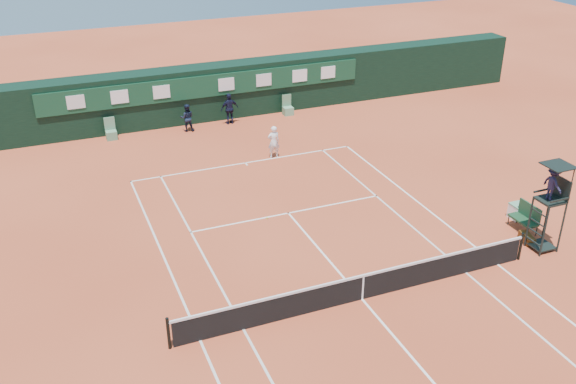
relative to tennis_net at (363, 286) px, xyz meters
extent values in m
plane|color=#C7502F|center=(0.00, 0.00, -0.51)|extent=(90.00, 90.00, 0.00)
cube|color=silver|center=(0.00, 11.88, -0.50)|extent=(11.05, 0.08, 0.01)
cube|color=white|center=(5.49, 0.00, -0.50)|extent=(0.08, 23.85, 0.01)
cube|color=silver|center=(-5.49, 0.00, -0.50)|extent=(0.08, 23.85, 0.01)
cube|color=silver|center=(4.12, 0.00, -0.50)|extent=(0.08, 23.85, 0.01)
cube|color=silver|center=(-4.12, 0.00, -0.50)|extent=(0.08, 23.85, 0.01)
cube|color=white|center=(0.00, 6.40, -0.50)|extent=(8.31, 0.08, 0.01)
cube|color=white|center=(0.00, 0.00, -0.50)|extent=(0.08, 12.88, 0.01)
cube|color=silver|center=(0.00, 11.73, -0.50)|extent=(0.08, 0.30, 0.01)
cube|color=black|center=(0.00, 0.00, -0.06)|extent=(12.60, 0.04, 0.90)
cube|color=silver|center=(0.00, 0.00, 0.42)|extent=(12.80, 0.06, 0.08)
cube|color=white|center=(0.00, 0.00, -0.05)|extent=(0.06, 0.05, 0.92)
cylinder|color=black|center=(6.40, 0.00, 0.04)|extent=(0.10, 0.10, 1.10)
cylinder|color=black|center=(-6.40, 0.00, 0.04)|extent=(0.10, 0.10, 1.10)
cube|color=black|center=(0.00, 18.75, 0.99)|extent=(40.00, 1.50, 3.00)
cube|color=#103D25|center=(0.00, 17.94, 1.59)|extent=(18.00, 0.10, 1.20)
cube|color=silver|center=(-7.00, 17.87, 1.59)|extent=(0.90, 0.04, 0.70)
cube|color=white|center=(-4.80, 17.87, 1.59)|extent=(0.90, 0.04, 0.70)
cube|color=white|center=(-2.60, 17.87, 1.59)|extent=(0.90, 0.04, 0.70)
cube|color=white|center=(1.00, 17.87, 1.59)|extent=(0.90, 0.04, 0.70)
cube|color=silver|center=(3.20, 17.87, 1.59)|extent=(0.90, 0.04, 0.70)
cube|color=white|center=(5.40, 17.87, 1.59)|extent=(0.90, 0.04, 0.70)
cube|color=white|center=(7.20, 17.87, 1.59)|extent=(0.90, 0.04, 0.70)
cube|color=#5C8C66|center=(-5.50, 17.45, -0.28)|extent=(0.55, 0.50, 0.46)
cube|color=#588666|center=(-5.50, 17.67, 0.29)|extent=(0.55, 0.06, 0.70)
cube|color=#649971|center=(4.50, 17.45, -0.28)|extent=(0.55, 0.50, 0.46)
cube|color=#537F5B|center=(4.50, 17.67, 0.29)|extent=(0.55, 0.06, 0.70)
cylinder|color=black|center=(7.26, -0.12, 0.49)|extent=(0.07, 0.07, 2.00)
cylinder|color=black|center=(7.26, 0.68, 0.49)|extent=(0.07, 0.07, 2.00)
cylinder|color=black|center=(8.06, -0.12, 0.49)|extent=(0.07, 0.07, 2.00)
cylinder|color=black|center=(8.06, 0.68, 0.49)|extent=(0.07, 0.07, 2.00)
cube|color=black|center=(7.66, 0.28, 1.53)|extent=(0.85, 0.85, 0.08)
cube|color=black|center=(8.06, 0.28, 1.94)|extent=(0.06, 0.85, 0.80)
cube|color=black|center=(7.66, -0.14, 1.74)|extent=(0.85, 0.05, 0.06)
cube|color=black|center=(7.66, 0.70, 1.74)|extent=(0.85, 0.05, 0.06)
cylinder|color=black|center=(8.06, -0.12, 2.39)|extent=(0.04, 0.04, 1.00)
cylinder|color=black|center=(8.06, 0.68, 2.39)|extent=(0.04, 0.04, 1.00)
cube|color=black|center=(7.71, 0.28, 2.89)|extent=(0.95, 0.95, 0.04)
cube|color=black|center=(7.66, 0.28, -0.36)|extent=(0.80, 0.80, 0.05)
cube|color=black|center=(7.26, 0.28, -0.11)|extent=(0.04, 0.80, 0.04)
cube|color=black|center=(7.26, 0.28, 0.29)|extent=(0.04, 0.80, 0.04)
cube|color=black|center=(7.26, 0.28, 0.69)|extent=(0.04, 0.80, 0.04)
cube|color=black|center=(7.26, 0.28, 1.09)|extent=(0.04, 0.80, 0.04)
imported|color=#1A1932|center=(7.61, 0.28, 2.21)|extent=(0.47, 0.82, 1.28)
cube|color=#173B22|center=(7.95, 1.66, -0.06)|extent=(0.55, 1.20, 0.08)
cube|color=#1A4329|center=(8.20, 1.66, 0.29)|extent=(0.06, 1.20, 0.60)
cylinder|color=black|center=(7.73, 1.11, -0.30)|extent=(0.04, 0.04, 0.41)
cylinder|color=black|center=(8.17, 1.11, -0.30)|extent=(0.04, 0.04, 0.41)
cylinder|color=black|center=(7.73, 2.21, -0.30)|extent=(0.04, 0.04, 0.41)
cylinder|color=black|center=(8.17, 2.21, -0.30)|extent=(0.04, 0.04, 0.41)
cube|color=black|center=(7.53, 0.89, -0.36)|extent=(0.53, 0.84, 0.29)
cube|color=white|center=(8.41, 2.51, -0.21)|extent=(0.55, 0.55, 0.60)
cube|color=#639773|center=(8.41, 2.51, 0.11)|extent=(0.57, 0.57, 0.05)
sphere|color=#BDD230|center=(-0.98, 6.28, -0.47)|extent=(0.08, 0.08, 0.08)
imported|color=white|center=(1.52, 12.02, 0.31)|extent=(0.61, 0.42, 1.63)
imported|color=black|center=(-1.50, 17.12, 0.25)|extent=(0.85, 0.73, 1.51)
imported|color=black|center=(0.96, 17.33, 0.36)|extent=(1.05, 0.51, 1.74)
camera|label=1|loc=(-8.79, -15.06, 12.11)|focal=40.00mm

